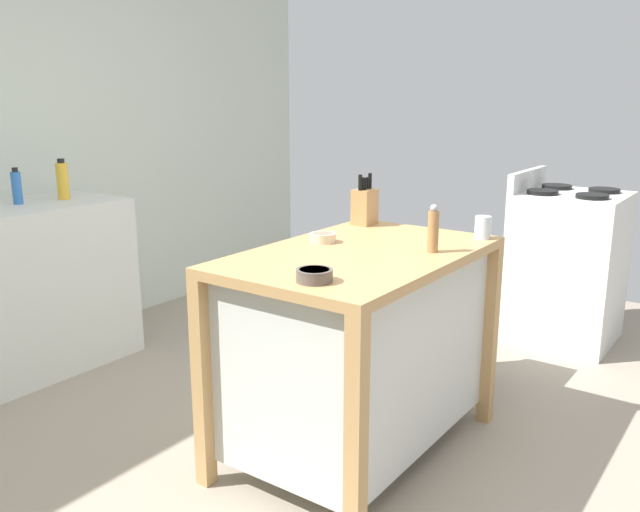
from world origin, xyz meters
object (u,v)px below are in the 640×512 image
Objects in this scene: bowl_ceramic_wide at (314,275)px; bottle_spray_cleaner at (63,180)px; trash_bin at (448,326)px; kitchen_island at (359,341)px; bowl_ceramic_small at (323,237)px; stove at (566,266)px; bottle_hand_soap at (17,187)px; pepper_grinder at (433,230)px; knife_block at (365,206)px; drinking_cup at (483,227)px.

bottle_spray_cleaner is (0.44, 2.06, 0.12)m from bowl_ceramic_wide.
bottle_spray_cleaner reaches higher than trash_bin.
kitchen_island is at bearing 178.51° from trash_bin.
bowl_ceramic_small is 1.74m from bottle_spray_cleaner.
bowl_ceramic_wide is 2.38m from stove.
trash_bin is 3.21× the size of bottle_hand_soap.
pepper_grinder is at bearing -162.04° from trash_bin.
stove is (1.90, -2.27, -0.55)m from bottle_spray_cleaner.
kitchen_island is at bearing 121.61° from pepper_grinder.
pepper_grinder reaches higher than stove.
knife_block is 1.96× the size of bowl_ceramic_wide.
stove is at bearing -16.06° from trash_bin.
drinking_cup is at bearing -10.49° from pepper_grinder.
trash_bin is at bearing -39.61° from knife_block.
trash_bin is at bearing -16.54° from bowl_ceramic_small.
stove is (1.87, -0.32, -0.03)m from kitchen_island.
drinking_cup is 0.16× the size of trash_bin.
kitchen_island is 1.89× the size of trash_bin.
bottle_spray_cleaner is at bearing 103.26° from drinking_cup.
drinking_cup is at bearing -76.74° from bottle_spray_cleaner.
bottle_hand_soap reaches higher than drinking_cup.
trash_bin is at bearing 40.80° from drinking_cup.
bottle_hand_soap is at bearing 168.56° from bottle_spray_cleaner.
bowl_ceramic_wide is at bearing -157.63° from knife_block.
bottle_hand_soap is (0.19, 2.11, 0.10)m from bowl_ceramic_wide.
bottle_hand_soap is at bearing 108.61° from drinking_cup.
bowl_ceramic_small is at bearing -80.00° from bottle_hand_soap.
knife_block is 0.80m from trash_bin.
pepper_grinder is at bearing 169.51° from drinking_cup.
pepper_grinder reaches higher than drinking_cup.
pepper_grinder is 0.31× the size of trash_bin.
knife_block reaches higher than pepper_grinder.
stove reaches higher than bowl_ceramic_small.
bowl_ceramic_wide reaches higher than bowl_ceramic_small.
stove is at bearing -50.09° from bottle_spray_cleaner.
pepper_grinder reaches higher than bowl_ceramic_wide.
kitchen_island is 1.89m from stove.
bowl_ceramic_wide is at bearing -101.97° from bottle_spray_cleaner.
kitchen_island is 2.08m from bottle_hand_soap.
bottle_hand_soap is (-0.42, 2.24, 0.03)m from pepper_grinder.
kitchen_island is 2.02m from bottle_spray_cleaner.
trash_bin is at bearing -66.31° from bottle_spray_cleaner.
stove reaches higher than kitchen_island.
stove is at bearing -5.09° from bowl_ceramic_wide.
knife_block is at bearing 92.70° from drinking_cup.
knife_block is 1.08× the size of bottle_spray_cleaner.
drinking_cup is at bearing -11.54° from bowl_ceramic_wide.
drinking_cup is at bearing -71.39° from bottle_hand_soap.
stove is at bearing -9.69° from kitchen_island.
bottle_spray_cleaner is (-0.03, 1.95, 0.53)m from kitchen_island.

